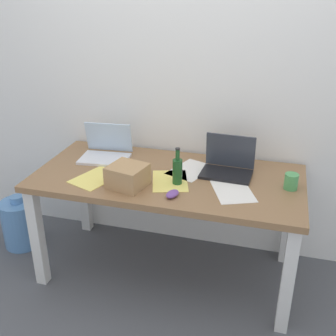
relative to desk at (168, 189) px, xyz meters
name	(u,v)px	position (x,y,z in m)	size (l,w,h in m)	color
ground_plane	(168,270)	(0.00, 0.00, -0.64)	(8.00, 8.00, 0.00)	#515459
back_wall	(186,71)	(0.00, 0.46, 0.66)	(5.20, 0.08, 2.60)	white
desk	(168,189)	(0.00, 0.00, 0.00)	(1.68, 0.80, 0.74)	olive
laptop_left	(106,151)	(-0.48, 0.15, 0.15)	(0.35, 0.28, 0.23)	silver
laptop_right	(228,166)	(0.35, 0.13, 0.15)	(0.32, 0.24, 0.24)	black
beer_bottle	(177,170)	(0.09, -0.10, 0.18)	(0.06, 0.06, 0.23)	#1E5123
computer_mouse	(172,194)	(0.10, -0.26, 0.11)	(0.06, 0.10, 0.03)	#724799
cardboard_box	(128,176)	(-0.19, -0.20, 0.16)	(0.21, 0.20, 0.13)	tan
coffee_mug	(291,181)	(0.74, 0.02, 0.14)	(0.08, 0.08, 0.10)	#4C9E56
paper_sheet_center	(170,181)	(0.03, -0.08, 0.10)	(0.21, 0.30, 0.00)	#F4E06B
paper_sheet_front_right	(233,191)	(0.42, -0.11, 0.10)	(0.21, 0.30, 0.00)	white
paper_sheet_near_back	(191,170)	(0.12, 0.11, 0.10)	(0.21, 0.30, 0.00)	white
paper_sheet_front_left	(96,178)	(-0.42, -0.16, 0.10)	(0.21, 0.30, 0.00)	#F4E06B
water_cooler_jug	(21,223)	(-1.16, 0.01, -0.46)	(0.27, 0.27, 0.41)	#598CC6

